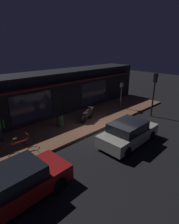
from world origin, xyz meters
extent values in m
plane|color=black|center=(0.00, 0.00, 0.00)|extent=(60.00, 60.00, 0.00)
cube|color=brown|center=(0.00, 3.00, 0.07)|extent=(18.00, 4.00, 0.15)
cube|color=black|center=(0.00, 6.40, 1.80)|extent=(18.00, 2.80, 3.60)
cube|color=#262838|center=(-3.20, 4.98, 1.50)|extent=(3.20, 0.04, 2.00)
cube|color=#262838|center=(3.20, 4.98, 1.50)|extent=(3.20, 0.04, 2.00)
cube|color=#591919|center=(0.00, 4.75, 2.85)|extent=(16.20, 0.50, 0.12)
cylinder|color=black|center=(-0.41, 2.51, 0.45)|extent=(0.61, 0.31, 0.60)
cylinder|color=black|center=(0.63, 2.88, 0.45)|extent=(0.61, 0.31, 0.60)
cube|color=black|center=(0.11, 2.69, 0.73)|extent=(1.13, 0.63, 0.36)
ellipsoid|color=black|center=(0.25, 2.74, 0.93)|extent=(0.49, 0.37, 0.20)
sphere|color=#F9EDB7|center=(0.79, 2.93, 0.93)|extent=(0.18, 0.18, 0.18)
cylinder|color=gray|center=(0.60, 2.87, 1.10)|extent=(0.21, 0.53, 0.03)
torus|color=black|center=(-5.98, 2.18, 0.48)|extent=(0.66, 0.08, 0.66)
torus|color=black|center=(-4.98, 2.12, 0.48)|extent=(0.66, 0.08, 0.66)
cube|color=#A51E1E|center=(-5.48, 2.15, 0.70)|extent=(0.90, 0.10, 0.06)
cube|color=brown|center=(-5.73, 2.17, 0.97)|extent=(0.20, 0.09, 0.06)
cylinder|color=#A51E1E|center=(-5.06, 2.12, 1.05)|extent=(0.05, 0.42, 0.02)
cube|color=#28232D|center=(-5.85, 4.05, 0.57)|extent=(0.27, 0.32, 0.85)
cylinder|color=#2D8C38|center=(-5.59, 3.99, 1.22)|extent=(0.11, 0.11, 0.52)
cylinder|color=#47474C|center=(4.41, 2.73, 1.35)|extent=(0.09, 0.09, 2.40)
cube|color=beige|center=(4.41, 2.73, 2.30)|extent=(0.44, 0.03, 0.30)
cylinder|color=#2D4C33|center=(-2.01, 3.26, 0.57)|extent=(0.44, 0.44, 0.85)
cylinder|color=black|center=(-2.01, 3.26, 1.04)|extent=(0.48, 0.48, 0.08)
cylinder|color=black|center=(4.87, -0.12, 1.80)|extent=(0.12, 0.12, 3.60)
cube|color=black|center=(4.87, -0.12, 3.25)|extent=(0.24, 0.24, 0.70)
sphere|color=red|center=(4.87, -0.25, 3.45)|extent=(0.16, 0.16, 0.16)
cylinder|color=black|center=(-5.62, -0.02, 0.32)|extent=(0.65, 0.25, 0.64)
cylinder|color=black|center=(-5.55, -1.58, 0.32)|extent=(0.65, 0.25, 0.64)
cube|color=maroon|center=(-6.94, -0.85, 0.55)|extent=(4.17, 1.93, 0.68)
cube|color=black|center=(-7.09, -0.86, 1.10)|extent=(2.27, 1.69, 0.64)
cylinder|color=black|center=(1.06, -0.54, 0.32)|extent=(0.64, 0.23, 0.64)
cylinder|color=black|center=(1.08, -2.10, 0.32)|extent=(0.64, 0.23, 0.64)
cylinder|color=black|center=(-1.64, -0.58, 0.32)|extent=(0.64, 0.23, 0.64)
cylinder|color=black|center=(-1.62, -2.14, 0.32)|extent=(0.64, 0.23, 0.64)
cube|color=#9E998E|center=(-0.28, -1.34, 0.55)|extent=(4.12, 1.81, 0.68)
cube|color=black|center=(-0.43, -1.34, 1.10)|extent=(2.22, 1.63, 0.64)
camera|label=1|loc=(-8.78, -6.68, 5.61)|focal=28.85mm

